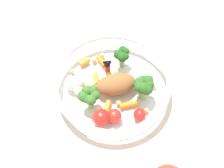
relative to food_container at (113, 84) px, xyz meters
The scene contains 2 objects.
ground_plane 0.04m from the food_container, 134.93° to the right, with size 2.40×2.40×0.00m, color silver.
food_container is the anchor object (origin of this frame).
Camera 1 is at (-0.01, 0.33, 0.53)m, focal length 47.64 mm.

